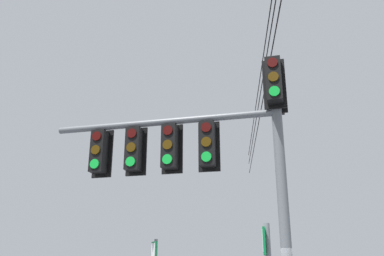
% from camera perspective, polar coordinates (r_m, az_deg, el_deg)
% --- Properties ---
extents(signal_mast_assembly, '(3.41, 4.15, 6.12)m').
position_cam_1_polar(signal_mast_assembly, '(8.16, 2.45, -2.93)').
color(signal_mast_assembly, slate).
rests_on(signal_mast_assembly, ground).
extents(overhead_wire_span, '(18.13, 10.16, 0.99)m').
position_cam_1_polar(overhead_wire_span, '(9.82, 10.35, 10.08)').
color(overhead_wire_span, black).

